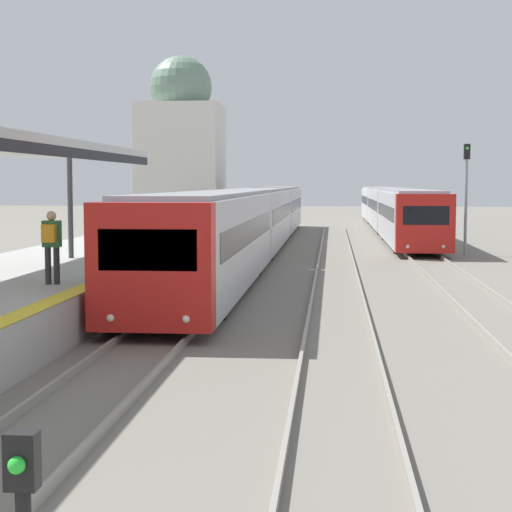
% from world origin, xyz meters
% --- Properties ---
extents(person_on_platform, '(0.40, 0.40, 1.66)m').
position_xyz_m(person_on_platform, '(-2.59, 16.08, 2.02)').
color(person_on_platform, '#2D2D33').
rests_on(person_on_platform, station_platform).
extents(train_near, '(2.63, 49.09, 3.05)m').
position_xyz_m(train_near, '(0.00, 38.88, 1.70)').
color(train_near, red).
rests_on(train_near, ground_plane).
extents(train_far, '(2.57, 45.09, 2.97)m').
position_xyz_m(train_far, '(7.78, 57.43, 1.65)').
color(train_far, red).
rests_on(train_far, ground_plane).
extents(signal_mast_far, '(0.28, 0.29, 5.11)m').
position_xyz_m(signal_mast_far, '(9.84, 37.34, 3.21)').
color(signal_mast_far, gray).
rests_on(signal_mast_far, ground_plane).
extents(distant_domed_building, '(5.07, 5.07, 11.26)m').
position_xyz_m(distant_domed_building, '(-5.80, 50.92, 5.25)').
color(distant_domed_building, silver).
rests_on(distant_domed_building, ground_plane).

